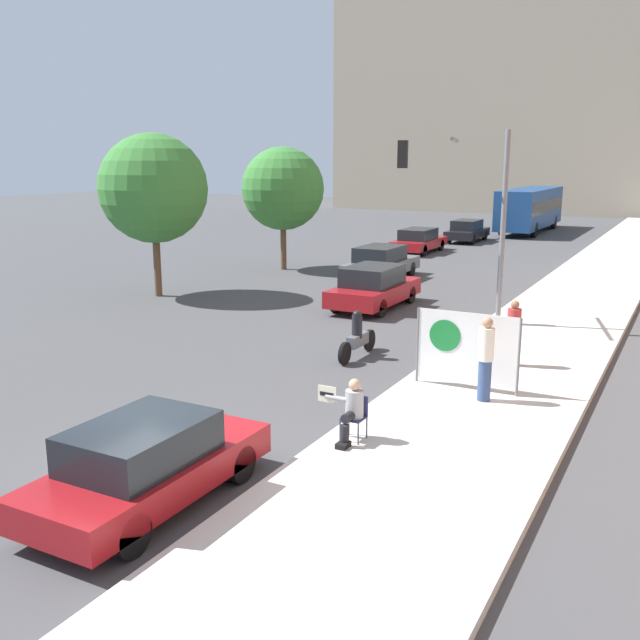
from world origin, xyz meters
TOP-DOWN VIEW (x-y plane):
  - ground_plane at (0.00, 0.00)m, footprint 160.00×160.00m
  - sidewalk_curb at (3.77, 15.00)m, footprint 4.11×90.00m
  - seated_protester at (2.27, 2.85)m, footprint 0.92×0.77m
  - jogger_on_sidewalk at (3.81, 6.21)m, footprint 0.34×0.34m
  - pedestrian_behind at (3.70, 9.18)m, footprint 0.34×0.34m
  - protest_banner at (3.20, 6.82)m, footprint 2.38×0.06m
  - traffic_light_pole at (1.09, 13.29)m, footprint 3.29×3.05m
  - parked_car_curbside at (0.44, -0.61)m, footprint 1.78×4.20m
  - car_on_road_nearest at (-2.58, 14.75)m, footprint 1.90×4.47m
  - car_on_road_midblock at (-4.88, 20.69)m, footprint 1.90×4.73m
  - car_on_road_distant at (-6.61, 30.10)m, footprint 1.82×4.69m
  - car_on_road_far_lane at (-5.76, 36.66)m, footprint 1.75×4.43m
  - city_bus_on_road at (-3.58, 44.82)m, footprint 2.51×11.16m
  - motorcycle_on_road at (-0.30, 8.55)m, footprint 0.28×2.17m
  - street_tree_near_curb at (-10.95, 12.88)m, footprint 4.14×4.14m
  - street_tree_midblock at (-10.15, 21.06)m, footprint 3.92×3.92m

SIDE VIEW (x-z plane):
  - ground_plane at x=0.00m, z-range 0.00..0.00m
  - sidewalk_curb at x=3.77m, z-range 0.00..0.17m
  - motorcycle_on_road at x=-0.30m, z-range -0.10..1.21m
  - car_on_road_distant at x=-6.61m, z-range 0.01..1.38m
  - parked_car_curbside at x=0.44m, z-range 0.00..1.39m
  - car_on_road_far_lane at x=-5.76m, z-range 0.00..1.41m
  - car_on_road_midblock at x=-4.88m, z-range 0.00..1.48m
  - car_on_road_nearest at x=-2.58m, z-range -0.01..1.53m
  - seated_protester at x=2.27m, z-range 0.21..1.38m
  - pedestrian_behind at x=3.70m, z-range 0.19..1.86m
  - protest_banner at x=3.20m, z-range 0.23..1.99m
  - jogger_on_sidewalk at x=3.81m, z-range 0.20..2.04m
  - city_bus_on_road at x=-3.58m, z-range 0.24..3.36m
  - street_tree_midblock at x=-10.15m, z-range 0.94..6.76m
  - street_tree_near_curb at x=-10.95m, z-range 1.03..7.26m
  - traffic_light_pole at x=1.09m, z-range 1.22..7.16m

